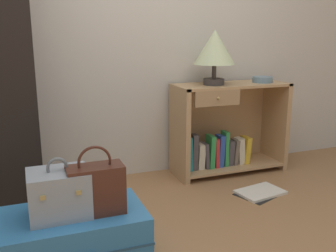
{
  "coord_description": "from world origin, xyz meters",
  "views": [
    {
      "loc": [
        -0.74,
        -1.53,
        1.16
      ],
      "look_at": [
        0.17,
        0.83,
        0.55
      ],
      "focal_mm": 41.11,
      "sensor_mm": 36.0,
      "label": 1
    }
  ],
  "objects": [
    {
      "name": "bookshelf",
      "position": [
        0.85,
        1.25,
        0.36
      ],
      "size": [
        0.96,
        0.39,
        0.76
      ],
      "color": "tan",
      "rests_on": "ground_plane"
    },
    {
      "name": "suitcase_large",
      "position": [
        -0.55,
        0.33,
        0.13
      ],
      "size": [
        0.74,
        0.46,
        0.27
      ],
      "color": "teal",
      "rests_on": "ground_plane"
    },
    {
      "name": "table_lamp",
      "position": [
        0.71,
        1.22,
        1.04
      ],
      "size": [
        0.33,
        0.33,
        0.43
      ],
      "color": "#3D3838",
      "rests_on": "bookshelf"
    },
    {
      "name": "train_case",
      "position": [
        -0.61,
        0.33,
        0.39
      ],
      "size": [
        0.3,
        0.25,
        0.31
      ],
      "color": "#8E99A3",
      "rests_on": "suitcase_large"
    },
    {
      "name": "open_book_on_floor",
      "position": [
        0.86,
        0.71,
        0.01
      ],
      "size": [
        0.42,
        0.35,
        0.02
      ],
      "color": "white",
      "rests_on": "ground_plane"
    },
    {
      "name": "back_wall",
      "position": [
        0.0,
        1.5,
        1.3
      ],
      "size": [
        6.4,
        0.1,
        2.6
      ],
      "primitive_type": "cube",
      "color": "beige",
      "rests_on": "ground_plane"
    },
    {
      "name": "handbag",
      "position": [
        -0.43,
        0.29,
        0.4
      ],
      "size": [
        0.28,
        0.14,
        0.36
      ],
      "color": "#472319",
      "rests_on": "suitcase_large"
    },
    {
      "name": "bowl",
      "position": [
        1.16,
        1.21,
        0.78
      ],
      "size": [
        0.17,
        0.17,
        0.05
      ],
      "primitive_type": "cylinder",
      "color": "slate",
      "rests_on": "bookshelf"
    }
  ]
}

